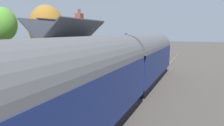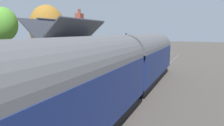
{
  "view_description": "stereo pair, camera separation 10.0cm",
  "coord_description": "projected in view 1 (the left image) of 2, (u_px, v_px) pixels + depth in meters",
  "views": [
    {
      "loc": [
        -14.55,
        -5.19,
        4.51
      ],
      "look_at": [
        0.03,
        1.5,
        1.85
      ],
      "focal_mm": 30.35,
      "sensor_mm": 36.0,
      "label": 1
    },
    {
      "loc": [
        -14.5,
        -5.28,
        4.51
      ],
      "look_at": [
        0.03,
        1.5,
        1.85
      ],
      "focal_mm": 30.35,
      "sensor_mm": 36.0,
      "label": 2
    }
  ],
  "objects": [
    {
      "name": "rail_far",
      "position": [
        130.0,
        85.0,
        15.83
      ],
      "size": [
        52.0,
        0.08,
        0.14
      ],
      "primitive_type": "cube",
      "color": "gray",
      "rests_on": "ground"
    },
    {
      "name": "bench_platform_end",
      "position": [
        121.0,
        59.0,
        22.38
      ],
      "size": [
        1.4,
        0.44,
        0.88
      ],
      "color": "teal",
      "rests_on": "platform"
    },
    {
      "name": "platform_edge_coping",
      "position": [
        115.0,
        75.0,
        16.26
      ],
      "size": [
        32.0,
        0.36,
        0.02
      ],
      "primitive_type": "cube",
      "color": "beige",
      "rests_on": "platform"
    },
    {
      "name": "station_sign_board",
      "position": [
        99.0,
        64.0,
        14.7
      ],
      "size": [
        0.96,
        0.06,
        1.57
      ],
      "color": "black",
      "rests_on": "platform"
    },
    {
      "name": "bench_mid_platform",
      "position": [
        28.0,
        93.0,
        9.99
      ],
      "size": [
        1.41,
        0.47,
        0.88
      ],
      "color": "teal",
      "rests_on": "platform"
    },
    {
      "name": "station_building",
      "position": [
        68.0,
        57.0,
        15.31
      ],
      "size": [
        5.94,
        3.73,
        5.57
      ],
      "color": "white",
      "rests_on": "platform"
    },
    {
      "name": "planter_bench_left",
      "position": [
        110.0,
        61.0,
        21.04
      ],
      "size": [
        0.54,
        0.54,
        0.78
      ],
      "color": "teal",
      "rests_on": "platform"
    },
    {
      "name": "planter_edge_near",
      "position": [
        93.0,
        63.0,
        20.58
      ],
      "size": [
        0.74,
        0.32,
        0.57
      ],
      "color": "gray",
      "rests_on": "platform"
    },
    {
      "name": "lamp_post_platform",
      "position": [
        126.0,
        43.0,
        19.54
      ],
      "size": [
        0.32,
        0.5,
        3.54
      ],
      "color": "black",
      "rests_on": "platform"
    },
    {
      "name": "tree_behind_building",
      "position": [
        3.0,
        25.0,
        21.94
      ],
      "size": [
        3.03,
        3.14,
        7.33
      ],
      "color": "#4C3828",
      "rests_on": "ground"
    },
    {
      "name": "planter_edge_far",
      "position": [
        107.0,
        61.0,
        21.86
      ],
      "size": [
        0.9,
        0.32,
        0.61
      ],
      "color": "teal",
      "rests_on": "platform"
    },
    {
      "name": "rail_near",
      "position": [
        147.0,
        87.0,
        15.24
      ],
      "size": [
        52.0,
        0.08,
        0.14
      ],
      "primitive_type": "cube",
      "color": "gray",
      "rests_on": "ground"
    },
    {
      "name": "planter_by_door",
      "position": [
        93.0,
        65.0,
        19.7
      ],
      "size": [
        0.86,
        0.32,
        0.59
      ],
      "color": "gray",
      "rests_on": "platform"
    },
    {
      "name": "ground_plane",
      "position": [
        128.0,
        86.0,
        15.92
      ],
      "size": [
        160.0,
        160.0,
        0.0
      ],
      "primitive_type": "plane",
      "color": "#423D38"
    },
    {
      "name": "bench_near_building",
      "position": [
        131.0,
        56.0,
        24.82
      ],
      "size": [
        1.41,
        0.48,
        0.88
      ],
      "color": "teal",
      "rests_on": "platform"
    },
    {
      "name": "tree_far_left",
      "position": [
        47.0,
        28.0,
        24.57
      ],
      "size": [
        4.5,
        4.58,
        7.93
      ],
      "color": "#4C3828",
      "rests_on": "ground"
    },
    {
      "name": "train",
      "position": [
        125.0,
        67.0,
        12.32
      ],
      "size": [
        21.8,
        2.73,
        4.32
      ],
      "color": "black",
      "rests_on": "ground"
    },
    {
      "name": "platform",
      "position": [
        90.0,
        77.0,
        17.38
      ],
      "size": [
        32.0,
        5.46,
        0.85
      ],
      "primitive_type": "cube",
      "color": "#A39B8C",
      "rests_on": "ground"
    }
  ]
}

